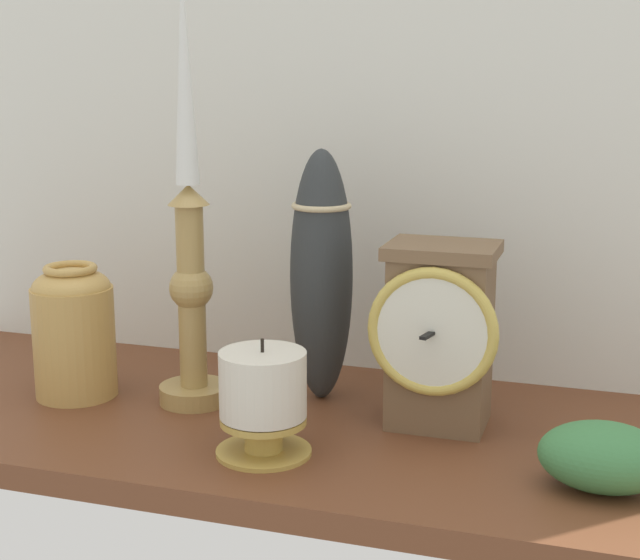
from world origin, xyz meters
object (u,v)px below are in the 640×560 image
(brass_vase_jar, at_px, (74,328))
(pillar_candle_front, at_px, (263,399))
(candlestick_tall_left, at_px, (190,252))
(tall_ceramic_vase, at_px, (321,275))
(mantel_clock, at_px, (439,334))

(brass_vase_jar, xyz_separation_m, pillar_candle_front, (0.24, -0.08, -0.02))
(candlestick_tall_left, bearing_deg, tall_ceramic_vase, 24.10)
(candlestick_tall_left, distance_m, pillar_candle_front, 0.19)
(pillar_candle_front, bearing_deg, candlestick_tall_left, 138.54)
(candlestick_tall_left, xyz_separation_m, tall_ceramic_vase, (0.12, 0.05, -0.03))
(pillar_candle_front, xyz_separation_m, tall_ceramic_vase, (0.00, 0.16, 0.08))
(mantel_clock, xyz_separation_m, candlestick_tall_left, (-0.25, -0.01, 0.07))
(mantel_clock, relative_size, candlestick_tall_left, 0.40)
(candlestick_tall_left, height_order, tall_ceramic_vase, candlestick_tall_left)
(candlestick_tall_left, bearing_deg, pillar_candle_front, -41.46)
(mantel_clock, height_order, pillar_candle_front, mantel_clock)
(candlestick_tall_left, xyz_separation_m, brass_vase_jar, (-0.13, -0.02, -0.08))
(brass_vase_jar, distance_m, tall_ceramic_vase, 0.26)
(mantel_clock, height_order, brass_vase_jar, mantel_clock)
(candlestick_tall_left, relative_size, pillar_candle_front, 4.12)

